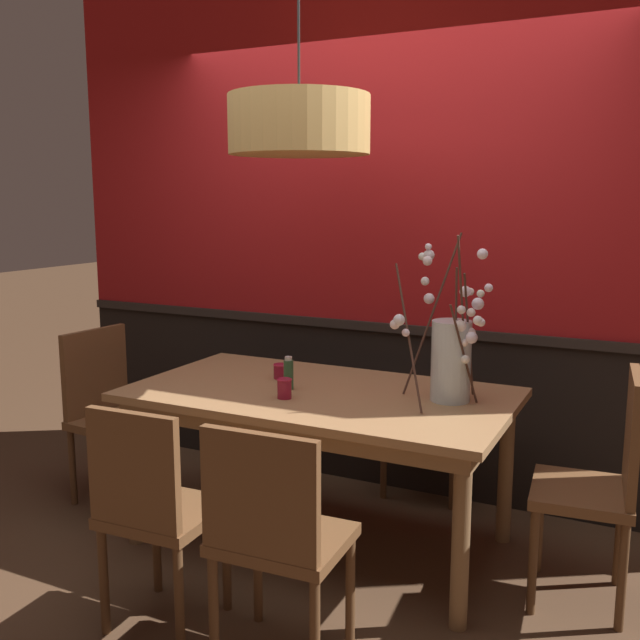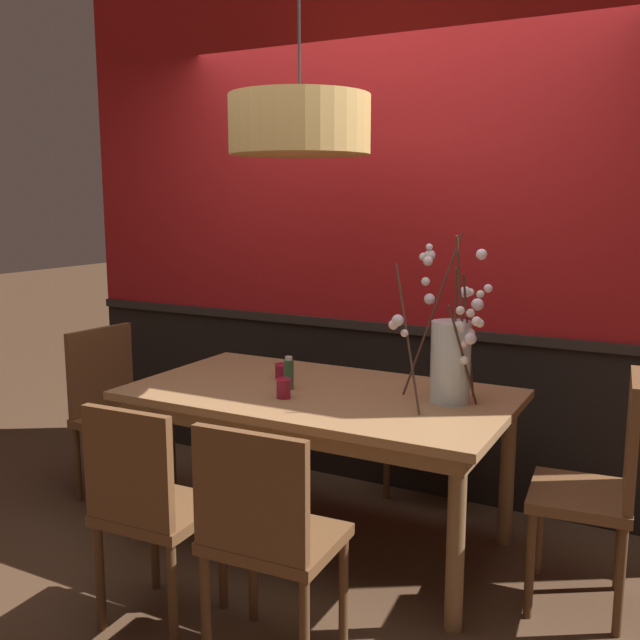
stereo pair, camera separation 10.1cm
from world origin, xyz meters
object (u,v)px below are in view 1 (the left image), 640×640
(vase_with_blossoms, at_px, (451,356))
(condiment_bottle, at_px, (289,374))
(chair_near_side_left, at_px, (153,506))
(chair_near_side_right, at_px, (274,531))
(chair_head_west_end, at_px, (109,405))
(candle_holder_nearer_center, at_px, (281,371))
(candle_holder_nearer_edge, at_px, (284,388))
(chair_far_side_right, at_px, (430,401))
(dining_table, at_px, (320,407))
(chair_head_east_end, at_px, (602,477))
(pendant_lamp, at_px, (299,125))

(vase_with_blossoms, relative_size, condiment_bottle, 4.72)
(chair_near_side_left, height_order, chair_near_side_right, chair_near_side_left)
(chair_head_west_end, xyz_separation_m, candle_holder_nearer_center, (1.01, 0.14, 0.27))
(chair_head_west_end, height_order, candle_holder_nearer_edge, chair_head_west_end)
(chair_far_side_right, height_order, chair_near_side_right, same)
(dining_table, relative_size, chair_near_side_left, 1.96)
(chair_near_side_right, relative_size, candle_holder_nearer_center, 11.49)
(vase_with_blossoms, bearing_deg, dining_table, -169.38)
(dining_table, xyz_separation_m, vase_with_blossoms, (0.59, 0.11, 0.28))
(chair_head_east_end, relative_size, candle_holder_nearer_edge, 10.67)
(dining_table, distance_m, candle_holder_nearer_edge, 0.24)
(dining_table, bearing_deg, chair_far_side_right, 73.22)
(vase_with_blossoms, xyz_separation_m, candle_holder_nearer_center, (-0.87, 0.01, -0.16))
(vase_with_blossoms, bearing_deg, candle_holder_nearer_edge, -156.19)
(chair_head_west_end, bearing_deg, vase_with_blossoms, 3.79)
(candle_holder_nearer_edge, bearing_deg, chair_near_side_right, -63.58)
(chair_head_west_end, distance_m, chair_near_side_right, 1.81)
(chair_near_side_left, distance_m, condiment_bottle, 0.95)
(chair_head_west_end, distance_m, chair_head_east_end, 2.54)
(chair_far_side_right, distance_m, chair_near_side_left, 1.87)
(chair_head_east_end, xyz_separation_m, chair_near_side_left, (-1.49, -0.95, -0.04))
(dining_table, distance_m, chair_head_east_end, 1.26)
(chair_far_side_right, bearing_deg, candle_holder_nearer_edge, -108.23)
(chair_head_east_end, xyz_separation_m, candle_holder_nearer_center, (-1.53, 0.10, 0.25))
(candle_holder_nearer_edge, xyz_separation_m, pendant_lamp, (-0.03, 0.20, 1.17))
(chair_near_side_left, bearing_deg, chair_head_east_end, 32.60)
(chair_near_side_left, relative_size, candle_holder_nearer_edge, 9.86)
(chair_head_east_end, xyz_separation_m, vase_with_blossoms, (-0.66, 0.09, 0.41))
(chair_far_side_right, height_order, chair_near_side_left, chair_near_side_left)
(chair_head_east_end, height_order, condiment_bottle, chair_head_east_end)
(chair_far_side_right, bearing_deg, chair_near_side_right, -89.54)
(chair_near_side_right, xyz_separation_m, pendant_lamp, (-0.39, 0.94, 1.46))
(chair_far_side_right, xyz_separation_m, chair_near_side_right, (0.01, -1.80, 0.00))
(chair_head_east_end, relative_size, chair_far_side_right, 1.08)
(dining_table, height_order, pendant_lamp, pendant_lamp)
(candle_holder_nearer_center, xyz_separation_m, candle_holder_nearer_edge, (0.19, -0.31, 0.01))
(candle_holder_nearer_center, relative_size, candle_holder_nearer_edge, 0.86)
(chair_near_side_left, height_order, pendant_lamp, pendant_lamp)
(candle_holder_nearer_center, bearing_deg, vase_with_blossoms, -0.76)
(chair_head_west_end, bearing_deg, chair_far_side_right, 29.79)
(chair_head_east_end, height_order, vase_with_blossoms, vase_with_blossoms)
(chair_head_west_end, height_order, chair_far_side_right, chair_head_west_end)
(pendant_lamp, bearing_deg, chair_near_side_left, -97.77)
(candle_holder_nearer_center, xyz_separation_m, pendant_lamp, (0.17, -0.11, 1.18))
(vase_with_blossoms, xyz_separation_m, candle_holder_nearer_edge, (-0.68, -0.30, -0.15))
(candle_holder_nearer_center, bearing_deg, condiment_bottle, -50.71)
(condiment_bottle, bearing_deg, chair_head_east_end, 2.61)
(candle_holder_nearer_center, bearing_deg, pendant_lamp, -33.03)
(chair_head_west_end, relative_size, vase_with_blossoms, 1.26)
(candle_holder_nearer_edge, bearing_deg, pendant_lamp, 97.19)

